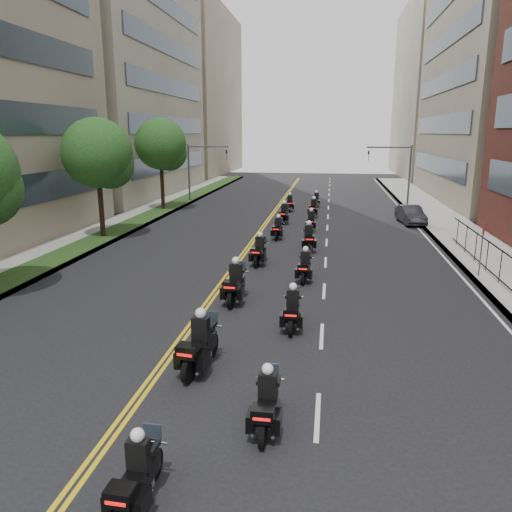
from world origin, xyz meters
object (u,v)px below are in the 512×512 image
Objects in this scene: motorcycle_8 at (278,229)px; motorcycle_2 at (199,346)px; motorcycle_0 at (137,478)px; motorcycle_13 at (316,200)px; motorcycle_1 at (267,405)px; motorcycle_9 at (311,222)px; motorcycle_12 at (290,204)px; motorcycle_3 at (292,311)px; motorcycle_4 at (235,285)px; motorcycle_5 at (305,267)px; motorcycle_7 at (309,239)px; motorcycle_10 at (284,214)px; motorcycle_6 at (259,252)px; parked_sedan at (411,215)px; motorcycle_11 at (314,209)px.

motorcycle_2 is at bearing -88.12° from motorcycle_8.
motorcycle_0 is 39.06m from motorcycle_13.
motorcycle_1 is 1.00× the size of motorcycle_9.
motorcycle_12 reaches higher than motorcycle_0.
motorcycle_3 is 1.02× the size of motorcycle_12.
motorcycle_12 is (0.20, 24.54, -0.10)m from motorcycle_4.
motorcycle_0 is 5.50m from motorcycle_2.
motorcycle_7 is at bearing 94.02° from motorcycle_5.
motorcycle_7 is (2.43, 15.61, -0.04)m from motorcycle_2.
motorcycle_5 is (2.64, 3.42, -0.10)m from motorcycle_4.
motorcycle_0 is 29.89m from motorcycle_10.
motorcycle_12 reaches higher than motorcycle_8.
motorcycle_12 is at bearing 93.93° from motorcycle_6.
motorcycle_1 is at bearing -111.61° from parked_sedan.
motorcycle_7 is (2.40, 3.49, 0.02)m from motorcycle_6.
motorcycle_6 is 1.06× the size of motorcycle_12.
motorcycle_13 is (0.02, 36.20, -0.03)m from motorcycle_1.
motorcycle_3 is 1.08× the size of motorcycle_13.
motorcycle_7 is 0.58× the size of parked_sedan.
motorcycle_2 reaches higher than motorcycle_9.
motorcycle_6 is at bearing -92.85° from motorcycle_11.
motorcycle_9 is 8.34m from parked_sedan.
motorcycle_9 is (2.29, 9.65, -0.05)m from motorcycle_6.
motorcycle_7 is at bearing 86.28° from motorcycle_0.
motorcycle_9 is 0.52× the size of parked_sedan.
motorcycle_10 is at bearing 99.06° from motorcycle_7.
motorcycle_3 reaches higher than motorcycle_12.
motorcycle_0 is at bearing -101.12° from motorcycle_7.
motorcycle_7 is 3.73m from motorcycle_8.
motorcycle_1 is at bearing -84.61° from motorcycle_11.
motorcycle_11 is at bearing 60.68° from motorcycle_10.
motorcycle_7 reaches higher than motorcycle_10.
motorcycle_2 reaches higher than motorcycle_5.
motorcycle_12 is (-2.44, 21.12, -0.01)m from motorcycle_5.
motorcycle_5 is at bearing -94.24° from motorcycle_7.
motorcycle_10 is (-2.36, 14.93, 0.04)m from motorcycle_5.
motorcycle_2 is at bearing -89.35° from motorcycle_11.
motorcycle_4 is at bearing -124.68° from motorcycle_5.
motorcycle_1 is 0.52× the size of parked_sedan.
motorcycle_8 is at bearing 92.02° from motorcycle_0.
motorcycle_11 reaches higher than motorcycle_3.
motorcycle_6 is 6.58m from motorcycle_8.
motorcycle_11 is (-0.03, 5.99, 0.04)m from motorcycle_9.
motorcycle_2 is at bearing -87.24° from motorcycle_4.
motorcycle_2 is at bearing -104.14° from motorcycle_7.
motorcycle_3 is 5.91m from motorcycle_5.
motorcycle_4 is at bearing -93.73° from motorcycle_13.
motorcycle_4 reaches higher than motorcycle_6.
motorcycle_1 is at bearing -88.14° from motorcycle_5.
motorcycle_9 is 1.05× the size of motorcycle_13.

